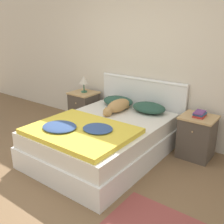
{
  "coord_description": "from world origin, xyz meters",
  "views": [
    {
      "loc": [
        2.17,
        -1.61,
        1.85
      ],
      "look_at": [
        0.04,
        1.24,
        0.61
      ],
      "focal_mm": 42.0,
      "sensor_mm": 36.0,
      "label": 1
    }
  ],
  "objects": [
    {
      "name": "pillow_right",
      "position": [
        0.33,
        1.79,
        0.58
      ],
      "size": [
        0.53,
        0.38,
        0.15
      ],
      "color": "#284C3D",
      "rests_on": "bed"
    },
    {
      "name": "table_lamp",
      "position": [
        -1.03,
        1.81,
        0.83
      ],
      "size": [
        0.18,
        0.18,
        0.3
      ],
      "color": "#336B4C",
      "rests_on": "nightstand_left"
    },
    {
      "name": "bed",
      "position": [
        0.04,
        1.04,
        0.25
      ],
      "size": [
        1.49,
        2.0,
        0.51
      ],
      "color": "white",
      "rests_on": "ground_plane"
    },
    {
      "name": "nightstand_left",
      "position": [
        -1.03,
        1.8,
        0.31
      ],
      "size": [
        0.47,
        0.44,
        0.61
      ],
      "color": "#4C4238",
      "rests_on": "ground_plane"
    },
    {
      "name": "nightstand_right",
      "position": [
        1.11,
        1.8,
        0.31
      ],
      "size": [
        0.47,
        0.44,
        0.61
      ],
      "color": "#4C4238",
      "rests_on": "ground_plane"
    },
    {
      "name": "dog",
      "position": [
        -0.07,
        1.53,
        0.6
      ],
      "size": [
        0.23,
        0.7,
        0.19
      ],
      "color": "tan",
      "rests_on": "bed"
    },
    {
      "name": "headboard",
      "position": [
        0.04,
        2.06,
        0.51
      ],
      "size": [
        1.57,
        0.06,
        0.97
      ],
      "color": "white",
      "rests_on": "ground_plane"
    },
    {
      "name": "pillow_left",
      "position": [
        -0.25,
        1.79,
        0.58
      ],
      "size": [
        0.53,
        0.38,
        0.15
      ],
      "color": "#284C3D",
      "rests_on": "bed"
    },
    {
      "name": "wall_back",
      "position": [
        0.0,
        2.13,
        1.27
      ],
      "size": [
        9.0,
        0.06,
        2.55
      ],
      "color": "beige",
      "rests_on": "ground_plane"
    },
    {
      "name": "quilt",
      "position": [
        0.03,
        0.57,
        0.55
      ],
      "size": [
        1.29,
        0.99,
        0.11
      ],
      "color": "yellow",
      "rests_on": "bed"
    },
    {
      "name": "book_stack",
      "position": [
        1.11,
        1.8,
        0.64
      ],
      "size": [
        0.15,
        0.22,
        0.07
      ],
      "color": "#AD2D28",
      "rests_on": "nightstand_right"
    },
    {
      "name": "ground_plane",
      "position": [
        0.0,
        0.0,
        0.0
      ],
      "size": [
        16.0,
        16.0,
        0.0
      ],
      "primitive_type": "plane",
      "color": "brown"
    }
  ]
}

